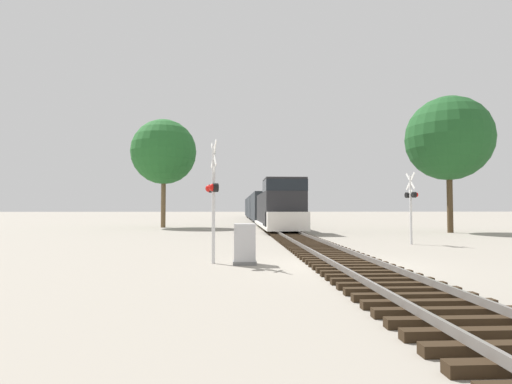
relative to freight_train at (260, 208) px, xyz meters
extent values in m
plane|color=gray|center=(0.00, -46.54, -1.97)|extent=(400.00, 400.00, 0.00)
cube|color=black|center=(0.00, -54.04, -1.89)|extent=(2.60, 0.22, 0.16)
cube|color=black|center=(0.00, -53.44, -1.89)|extent=(2.60, 0.22, 0.16)
cube|color=black|center=(0.00, -52.84, -1.89)|extent=(2.60, 0.22, 0.16)
cube|color=black|center=(0.00, -52.24, -1.89)|extent=(2.60, 0.22, 0.16)
cube|color=black|center=(0.00, -51.64, -1.89)|extent=(2.60, 0.22, 0.16)
cube|color=black|center=(0.00, -51.04, -1.89)|extent=(2.60, 0.22, 0.16)
cube|color=black|center=(0.00, -50.44, -1.89)|extent=(2.60, 0.22, 0.16)
cube|color=black|center=(0.00, -49.84, -1.89)|extent=(2.60, 0.22, 0.16)
cube|color=black|center=(0.00, -49.24, -1.89)|extent=(2.60, 0.22, 0.16)
cube|color=black|center=(0.00, -48.64, -1.89)|extent=(2.60, 0.22, 0.16)
cube|color=black|center=(0.00, -48.04, -1.89)|extent=(2.60, 0.22, 0.16)
cube|color=black|center=(0.00, -47.44, -1.89)|extent=(2.60, 0.22, 0.16)
cube|color=black|center=(0.00, -46.84, -1.89)|extent=(2.60, 0.22, 0.16)
cube|color=black|center=(0.00, -46.24, -1.89)|extent=(2.60, 0.22, 0.16)
cube|color=black|center=(0.00, -45.64, -1.89)|extent=(2.60, 0.22, 0.16)
cube|color=black|center=(0.00, -45.04, -1.89)|extent=(2.60, 0.22, 0.16)
cube|color=black|center=(0.00, -44.44, -1.89)|extent=(2.60, 0.22, 0.16)
cube|color=black|center=(0.00, -43.84, -1.89)|extent=(2.60, 0.22, 0.16)
cube|color=black|center=(0.00, -43.24, -1.89)|extent=(2.60, 0.22, 0.16)
cube|color=black|center=(0.00, -42.64, -1.89)|extent=(2.60, 0.22, 0.16)
cube|color=black|center=(0.00, -42.04, -1.89)|extent=(2.60, 0.22, 0.16)
cube|color=black|center=(0.00, -41.44, -1.89)|extent=(2.60, 0.22, 0.16)
cube|color=black|center=(0.00, -40.84, -1.89)|extent=(2.60, 0.22, 0.16)
cube|color=black|center=(0.00, -40.24, -1.89)|extent=(2.60, 0.22, 0.16)
cube|color=black|center=(0.00, -39.64, -1.89)|extent=(2.60, 0.22, 0.16)
cube|color=black|center=(0.00, -39.04, -1.89)|extent=(2.60, 0.22, 0.16)
cube|color=black|center=(0.00, -38.44, -1.89)|extent=(2.60, 0.22, 0.16)
cube|color=black|center=(0.00, -37.84, -1.89)|extent=(2.60, 0.22, 0.16)
cube|color=black|center=(0.00, -37.24, -1.89)|extent=(2.60, 0.22, 0.16)
cube|color=black|center=(0.00, -36.64, -1.89)|extent=(2.60, 0.22, 0.16)
cube|color=black|center=(0.00, -36.04, -1.89)|extent=(2.60, 0.22, 0.16)
cube|color=black|center=(0.00, -35.44, -1.89)|extent=(2.60, 0.22, 0.16)
cube|color=black|center=(0.00, -34.84, -1.89)|extent=(2.60, 0.22, 0.16)
cube|color=black|center=(0.00, -34.24, -1.89)|extent=(2.60, 0.22, 0.16)
cube|color=black|center=(0.00, -33.64, -1.89)|extent=(2.60, 0.22, 0.16)
cube|color=black|center=(0.00, -33.04, -1.89)|extent=(2.60, 0.22, 0.16)
cube|color=black|center=(0.00, -32.44, -1.89)|extent=(2.60, 0.22, 0.16)
cube|color=black|center=(0.00, -31.84, -1.89)|extent=(2.60, 0.22, 0.16)
cube|color=black|center=(0.00, -31.24, -1.89)|extent=(2.60, 0.22, 0.16)
cube|color=black|center=(0.00, -30.64, -1.89)|extent=(2.60, 0.22, 0.16)
cube|color=black|center=(0.00, -30.04, -1.89)|extent=(2.60, 0.22, 0.16)
cube|color=black|center=(0.00, -29.44, -1.89)|extent=(2.60, 0.22, 0.16)
cube|color=black|center=(0.00, -28.84, -1.89)|extent=(2.60, 0.22, 0.16)
cube|color=black|center=(0.00, -28.24, -1.89)|extent=(2.60, 0.22, 0.16)
cube|color=black|center=(0.00, -27.64, -1.89)|extent=(2.60, 0.22, 0.16)
cube|color=black|center=(0.00, -27.04, -1.89)|extent=(2.60, 0.22, 0.16)
cube|color=slate|center=(-0.72, -46.54, -1.74)|extent=(0.07, 160.00, 0.15)
cube|color=slate|center=(0.72, -46.54, -1.74)|extent=(0.07, 160.00, 0.15)
cube|color=#232326|center=(0.00, -21.26, -0.17)|extent=(2.51, 12.16, 2.98)
cube|color=#232326|center=(0.00, -29.77, 0.25)|extent=(2.96, 3.82, 3.82)
cube|color=black|center=(0.00, -29.77, 1.59)|extent=(2.99, 3.86, 0.84)
cube|color=white|center=(0.00, -31.68, -0.99)|extent=(2.96, 1.74, 1.34)
cube|color=white|center=(0.00, -23.86, -1.54)|extent=(3.02, 17.03, 0.24)
cube|color=black|center=(0.00, -29.51, -1.47)|extent=(1.58, 2.20, 1.00)
cube|color=black|center=(0.00, -18.22, -1.47)|extent=(1.58, 2.20, 1.00)
cube|color=#2D3338|center=(0.00, -6.57, 0.12)|extent=(2.81, 14.42, 3.58)
cube|color=black|center=(0.00, -11.25, -1.52)|extent=(1.58, 2.20, 0.90)
cube|color=black|center=(0.00, -1.88, -1.52)|extent=(1.58, 2.20, 0.90)
cube|color=#2D3338|center=(0.00, 9.25, 0.12)|extent=(2.81, 14.42, 3.58)
cube|color=black|center=(0.00, 4.56, -1.52)|extent=(1.58, 2.20, 0.90)
cube|color=black|center=(0.00, 13.93, -1.52)|extent=(1.58, 2.20, 0.90)
cube|color=#2D3338|center=(0.00, 25.06, 0.12)|extent=(2.81, 14.42, 3.58)
cube|color=black|center=(0.00, 20.37, -1.52)|extent=(1.58, 2.20, 0.90)
cube|color=black|center=(0.00, 29.74, -1.52)|extent=(1.58, 2.20, 0.90)
cylinder|color=silver|center=(-4.43, -45.85, 0.07)|extent=(0.12, 0.12, 4.08)
cube|color=white|center=(-4.43, -45.85, 1.81)|extent=(0.25, 0.91, 0.93)
cube|color=white|center=(-4.43, -45.85, 1.81)|extent=(0.25, 0.91, 0.93)
cube|color=black|center=(-4.43, -45.85, 0.63)|extent=(0.26, 0.85, 0.06)
cylinder|color=black|center=(-4.51, -45.51, 0.63)|extent=(0.24, 0.33, 0.30)
sphere|color=red|center=(-4.61, -45.53, 0.63)|extent=(0.26, 0.26, 0.26)
cylinder|color=black|center=(-4.35, -46.19, 0.63)|extent=(0.24, 0.33, 0.30)
sphere|color=red|center=(-4.45, -46.21, 0.63)|extent=(0.26, 0.26, 0.26)
cube|color=white|center=(-4.43, -45.85, 1.26)|extent=(0.10, 0.32, 0.20)
cylinder|color=silver|center=(5.58, -39.12, -0.16)|extent=(0.12, 0.12, 3.63)
cube|color=white|center=(5.58, -39.12, 1.36)|extent=(0.09, 0.93, 0.93)
cube|color=white|center=(5.58, -39.12, 1.36)|extent=(0.09, 0.93, 0.93)
cube|color=black|center=(5.58, -39.12, 0.63)|extent=(0.11, 0.86, 0.06)
cylinder|color=black|center=(5.61, -39.47, 0.63)|extent=(0.20, 0.31, 0.30)
sphere|color=red|center=(5.71, -39.46, 0.63)|extent=(0.26, 0.26, 0.26)
cylinder|color=black|center=(5.56, -38.77, 0.63)|extent=(0.20, 0.31, 0.30)
sphere|color=red|center=(5.66, -38.77, 0.63)|extent=(0.26, 0.26, 0.26)
cube|color=white|center=(5.58, -39.12, 0.81)|extent=(0.05, 0.32, 0.20)
cube|color=slate|center=(-3.36, -46.14, -1.91)|extent=(0.79, 0.61, 0.12)
cube|color=#BCBCBF|center=(-3.36, -46.14, -1.23)|extent=(0.72, 0.56, 1.25)
cylinder|color=#473521|center=(13.03, -29.50, 0.73)|extent=(0.44, 0.44, 5.40)
sphere|color=#1E5123|center=(13.03, -29.50, 5.40)|extent=(6.57, 6.57, 6.57)
cylinder|color=brown|center=(-10.78, -19.84, 0.81)|extent=(0.46, 0.46, 5.58)
sphere|color=#236028|center=(-10.78, -19.84, 5.53)|extent=(6.43, 6.43, 6.43)
camera|label=1|loc=(-3.68, -59.71, -0.07)|focal=28.00mm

